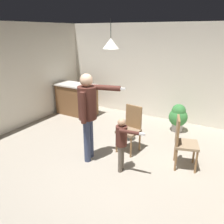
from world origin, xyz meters
The scene contains 9 objects.
ground centered at (0.00, 0.00, 0.00)m, with size 7.68×7.68×0.00m, color #9E9384.
wall_back centered at (0.00, 3.20, 1.35)m, with size 6.40×0.10×2.70m, color silver.
kitchen_counter centered at (-2.45, 2.19, 0.48)m, with size 1.26×0.66×0.95m.
person_adult centered at (-0.57, 0.20, 1.09)m, with size 0.79×0.65×1.76m.
person_child centered at (0.19, 0.16, 0.65)m, with size 0.57×0.30×1.05m.
dining_chair_by_counter centered at (-0.02, 0.94, 0.55)m, with size 0.46×0.46×1.00m.
dining_chair_near_wall centered at (1.11, 0.86, 0.55)m, with size 0.53×0.53×1.00m.
potted_plant_corner centered at (0.61, 2.47, 0.40)m, with size 0.47×0.47×0.73m.
ceiling_light_pendant centered at (-0.45, 0.87, 2.25)m, with size 0.32×0.32×0.55m.
Camera 1 is at (1.86, -3.09, 2.49)m, focal length 36.30 mm.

